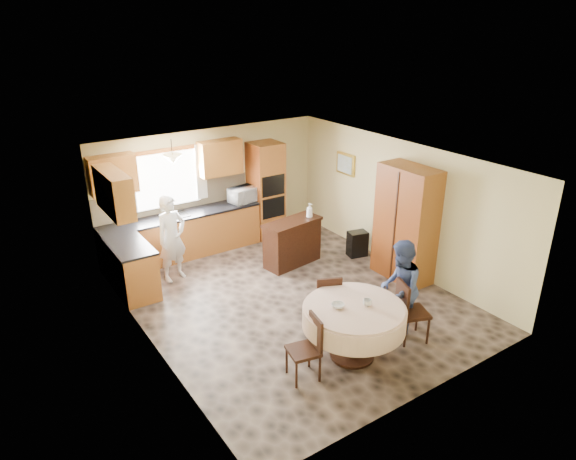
# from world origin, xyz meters

# --- Properties ---
(floor) EXTENTS (5.00, 6.00, 0.01)m
(floor) POSITION_xyz_m (0.00, 0.00, 0.00)
(floor) COLOR #715D4F
(floor) RESTS_ON ground
(ceiling) EXTENTS (5.00, 6.00, 0.01)m
(ceiling) POSITION_xyz_m (0.00, 0.00, 2.50)
(ceiling) COLOR white
(ceiling) RESTS_ON wall_back
(wall_back) EXTENTS (5.00, 0.02, 2.50)m
(wall_back) POSITION_xyz_m (0.00, 3.00, 1.25)
(wall_back) COLOR beige
(wall_back) RESTS_ON floor
(wall_front) EXTENTS (5.00, 0.02, 2.50)m
(wall_front) POSITION_xyz_m (0.00, -3.00, 1.25)
(wall_front) COLOR beige
(wall_front) RESTS_ON floor
(wall_left) EXTENTS (0.02, 6.00, 2.50)m
(wall_left) POSITION_xyz_m (-2.50, 0.00, 1.25)
(wall_left) COLOR beige
(wall_left) RESTS_ON floor
(wall_right) EXTENTS (0.02, 6.00, 2.50)m
(wall_right) POSITION_xyz_m (2.50, 0.00, 1.25)
(wall_right) COLOR beige
(wall_right) RESTS_ON floor
(window) EXTENTS (1.40, 0.03, 1.10)m
(window) POSITION_xyz_m (-1.00, 2.98, 1.60)
(window) COLOR white
(window) RESTS_ON wall_back
(curtain_left) EXTENTS (0.22, 0.02, 1.15)m
(curtain_left) POSITION_xyz_m (-1.75, 2.93, 1.65)
(curtain_left) COLOR white
(curtain_left) RESTS_ON wall_back
(curtain_right) EXTENTS (0.22, 0.02, 1.15)m
(curtain_right) POSITION_xyz_m (-0.25, 2.93, 1.65)
(curtain_right) COLOR white
(curtain_right) RESTS_ON wall_back
(base_cab_back) EXTENTS (3.30, 0.60, 0.88)m
(base_cab_back) POSITION_xyz_m (-0.85, 2.70, 0.44)
(base_cab_back) COLOR #B2742F
(base_cab_back) RESTS_ON floor
(counter_back) EXTENTS (3.30, 0.64, 0.04)m
(counter_back) POSITION_xyz_m (-0.85, 2.70, 0.90)
(counter_back) COLOR black
(counter_back) RESTS_ON base_cab_back
(base_cab_left) EXTENTS (0.60, 1.20, 0.88)m
(base_cab_left) POSITION_xyz_m (-2.20, 1.80, 0.44)
(base_cab_left) COLOR #B2742F
(base_cab_left) RESTS_ON floor
(counter_left) EXTENTS (0.64, 1.20, 0.04)m
(counter_left) POSITION_xyz_m (-2.20, 1.80, 0.90)
(counter_left) COLOR black
(counter_left) RESTS_ON base_cab_left
(backsplash) EXTENTS (3.30, 0.02, 0.55)m
(backsplash) POSITION_xyz_m (-0.85, 2.99, 1.18)
(backsplash) COLOR tan
(backsplash) RESTS_ON wall_back
(wall_cab_left) EXTENTS (0.85, 0.33, 0.72)m
(wall_cab_left) POSITION_xyz_m (-2.05, 2.83, 1.91)
(wall_cab_left) COLOR #CA7E32
(wall_cab_left) RESTS_ON wall_back
(wall_cab_right) EXTENTS (0.90, 0.33, 0.72)m
(wall_cab_right) POSITION_xyz_m (0.15, 2.83, 1.91)
(wall_cab_right) COLOR #CA7E32
(wall_cab_right) RESTS_ON wall_back
(wall_cab_side) EXTENTS (0.33, 1.20, 0.72)m
(wall_cab_side) POSITION_xyz_m (-2.33, 1.80, 1.91)
(wall_cab_side) COLOR #CA7E32
(wall_cab_side) RESTS_ON wall_left
(oven_tower) EXTENTS (0.66, 0.62, 2.12)m
(oven_tower) POSITION_xyz_m (1.15, 2.69, 1.06)
(oven_tower) COLOR #B2742F
(oven_tower) RESTS_ON floor
(oven_upper) EXTENTS (0.56, 0.01, 0.45)m
(oven_upper) POSITION_xyz_m (1.15, 2.38, 1.25)
(oven_upper) COLOR black
(oven_upper) RESTS_ON oven_tower
(oven_lower) EXTENTS (0.56, 0.01, 0.45)m
(oven_lower) POSITION_xyz_m (1.15, 2.38, 0.75)
(oven_lower) COLOR black
(oven_lower) RESTS_ON oven_tower
(pendant) EXTENTS (0.36, 0.36, 0.18)m
(pendant) POSITION_xyz_m (-1.00, 2.50, 2.12)
(pendant) COLOR beige
(pendant) RESTS_ON ceiling
(sideboard) EXTENTS (1.27, 0.67, 0.86)m
(sideboard) POSITION_xyz_m (0.80, 1.15, 0.43)
(sideboard) COLOR #371C0F
(sideboard) RESTS_ON floor
(space_heater) EXTENTS (0.43, 0.35, 0.53)m
(space_heater) POSITION_xyz_m (2.13, 0.71, 0.26)
(space_heater) COLOR black
(space_heater) RESTS_ON floor
(cupboard) EXTENTS (0.57, 1.13, 2.16)m
(cupboard) POSITION_xyz_m (2.22, -0.46, 1.08)
(cupboard) COLOR #B2742F
(cupboard) RESTS_ON floor
(dining_table) EXTENTS (1.47, 1.47, 0.84)m
(dining_table) POSITION_xyz_m (-0.19, -1.85, 0.66)
(dining_table) COLOR #371C0F
(dining_table) RESTS_ON floor
(chair_left) EXTENTS (0.47, 0.47, 0.92)m
(chair_left) POSITION_xyz_m (-0.99, -1.85, 0.51)
(chair_left) COLOR #371C0F
(chair_left) RESTS_ON floor
(chair_back) EXTENTS (0.55, 0.55, 0.96)m
(chair_back) POSITION_xyz_m (-0.07, -1.08, 0.53)
(chair_back) COLOR #371C0F
(chair_back) RESTS_ON floor
(chair_right) EXTENTS (0.56, 0.56, 0.99)m
(chair_right) POSITION_xyz_m (0.77, -1.98, 0.55)
(chair_right) COLOR #371C0F
(chair_right) RESTS_ON floor
(framed_picture) EXTENTS (0.06, 0.55, 0.46)m
(framed_picture) POSITION_xyz_m (2.47, 1.59, 1.70)
(framed_picture) COLOR gold
(framed_picture) RESTS_ON wall_right
(microwave) EXTENTS (0.63, 0.48, 0.32)m
(microwave) POSITION_xyz_m (0.55, 2.65, 1.08)
(microwave) COLOR silver
(microwave) RESTS_ON counter_back
(person_sink) EXTENTS (0.68, 0.53, 1.64)m
(person_sink) POSITION_xyz_m (-1.39, 1.87, 0.82)
(person_sink) COLOR silver
(person_sink) RESTS_ON floor
(person_dining) EXTENTS (0.95, 0.93, 1.54)m
(person_dining) POSITION_xyz_m (0.80, -1.75, 0.77)
(person_dining) COLOR #37477A
(person_dining) RESTS_ON floor
(bowl_sideboard) EXTENTS (0.27, 0.27, 0.05)m
(bowl_sideboard) POSITION_xyz_m (0.52, 1.15, 0.89)
(bowl_sideboard) COLOR #B2B2B2
(bowl_sideboard) RESTS_ON sideboard
(bottle_sideboard) EXTENTS (0.16, 0.16, 0.34)m
(bottle_sideboard) POSITION_xyz_m (1.22, 1.15, 1.03)
(bottle_sideboard) COLOR silver
(bottle_sideboard) RESTS_ON sideboard
(cup_table) EXTENTS (0.16, 0.16, 0.10)m
(cup_table) POSITION_xyz_m (-0.03, -1.93, 0.89)
(cup_table) COLOR #B2B2B2
(cup_table) RESTS_ON dining_table
(bowl_table) EXTENTS (0.22, 0.22, 0.06)m
(bowl_table) POSITION_xyz_m (-0.41, -1.74, 0.87)
(bowl_table) COLOR #B2B2B2
(bowl_table) RESTS_ON dining_table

